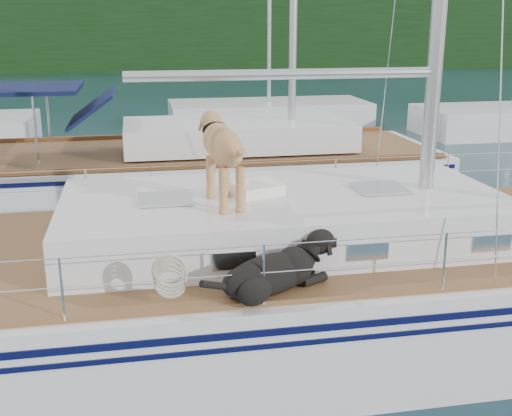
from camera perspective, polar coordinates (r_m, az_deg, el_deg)
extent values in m
plane|color=black|center=(8.14, -3.26, -11.46)|extent=(120.00, 120.00, 0.00)
cube|color=black|center=(52.16, -10.19, 15.18)|extent=(90.00, 3.00, 6.00)
cube|color=#595147|center=(53.45, -10.08, 12.63)|extent=(92.00, 1.00, 1.20)
cube|color=silver|center=(7.92, -3.32, -8.25)|extent=(12.00, 3.80, 1.40)
cube|color=brown|center=(7.65, -3.41, -3.27)|extent=(11.52, 3.50, 0.06)
cube|color=silver|center=(7.69, 2.48, -0.76)|extent=(5.20, 2.50, 0.55)
cylinder|color=silver|center=(7.37, 2.64, 11.79)|extent=(3.60, 0.12, 0.12)
cylinder|color=silver|center=(5.82, -1.24, -3.47)|extent=(10.56, 0.01, 0.01)
cylinder|color=silver|center=(9.16, -4.91, 3.83)|extent=(10.56, 0.01, 0.01)
cube|color=#2033CA|center=(8.72, -3.19, -0.42)|extent=(0.68, 0.51, 0.05)
cube|color=white|center=(7.59, 0.05, 1.74)|extent=(0.66, 0.60, 0.14)
torus|color=beige|center=(5.86, -7.68, -5.56)|extent=(0.44, 0.20, 0.42)
cube|color=silver|center=(13.96, -6.51, 2.35)|extent=(11.00, 3.50, 1.30)
cube|color=brown|center=(13.82, -6.60, 4.97)|extent=(10.56, 3.29, 0.06)
cube|color=silver|center=(13.89, -1.67, 6.60)|extent=(4.80, 2.30, 0.55)
cube|color=#0F163F|center=(13.76, -20.40, 9.93)|extent=(2.40, 2.30, 0.08)
cube|color=silver|center=(23.91, 1.14, 8.14)|extent=(7.20, 3.00, 1.10)
cube|color=silver|center=(24.17, 21.76, 7.09)|extent=(6.40, 3.00, 1.10)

